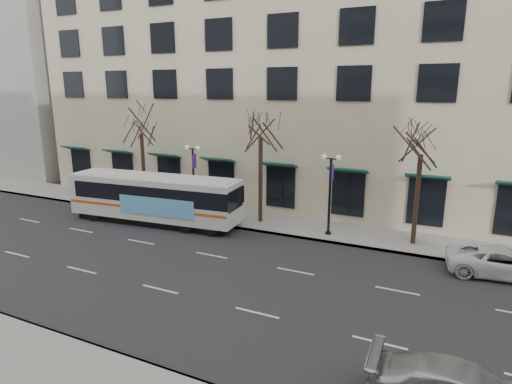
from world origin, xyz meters
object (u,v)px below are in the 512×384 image
Objects in this scene: tree_far_left at (141,121)px; white_pickup at (502,262)px; lamp_post_right at (330,191)px; city_bus at (155,197)px; lamp_post_left at (194,177)px; tree_far_mid at (261,123)px; tree_far_right at (422,137)px.

tree_far_left is 1.61× the size of white_pickup.
lamp_post_right reaches higher than city_bus.
white_pickup is at bearing -5.88° from lamp_post_left.
lamp_post_right is at bearing -6.83° from tree_far_mid.
lamp_post_right is 9.89m from white_pickup.
tree_far_mid is at bearing 73.61° from white_pickup.
tree_far_right is 17.48m from city_bus.
tree_far_right is 7.68m from white_pickup.
city_bus is (-1.60, -2.40, -1.13)m from lamp_post_left.
white_pickup is (19.42, -2.00, -2.22)m from lamp_post_left.
tree_far_mid is at bearing 180.00° from tree_far_right.
tree_far_mid is 15.92m from white_pickup.
lamp_post_right is 1.00× the size of white_pickup.
lamp_post_left is 1.00× the size of lamp_post_right.
tree_far_mid is 8.85m from city_bus.
lamp_post_right is at bearing -2.29° from tree_far_left.
tree_far_mid reaches higher than tree_far_right.
tree_far_right is at bearing -0.00° from tree_far_mid.
tree_far_right reaches higher than city_bus.
tree_far_left is 1.03× the size of tree_far_right.
lamp_post_left is 10.00m from lamp_post_right.
tree_far_mid is 6.40m from lamp_post_left.
tree_far_mid is 1.64× the size of lamp_post_right.
city_bus is (-6.59, -3.00, -5.09)m from tree_far_mid.
tree_far_mid reaches higher than city_bus.
lamp_post_left is (5.01, -0.60, -3.75)m from tree_far_left.
tree_far_left is at bearing 180.00° from tree_far_right.
tree_far_left is 15.48m from lamp_post_right.
tree_far_right is at bearing 6.85° from lamp_post_right.
tree_far_right is 1.55× the size of white_pickup.
white_pickup is (9.42, -2.00, -2.22)m from lamp_post_right.
lamp_post_right is at bearing 6.61° from city_bus.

